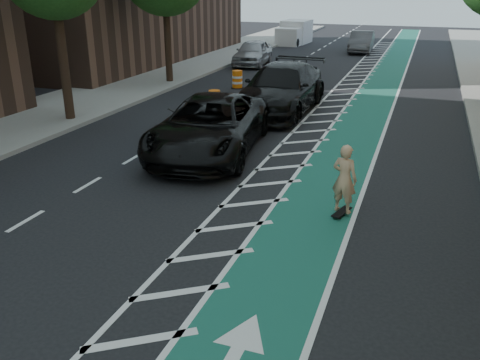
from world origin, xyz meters
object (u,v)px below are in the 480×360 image
at_px(suv_far, 281,89).
at_px(barrel_a, 199,126).
at_px(skateboarder, 344,179).
at_px(suv_near, 210,126).

distance_m(suv_far, barrel_a, 5.01).
height_order(skateboarder, suv_far, suv_far).
bearing_deg(skateboarder, suv_far, -49.67).
bearing_deg(suv_far, skateboarder, -65.32).
bearing_deg(barrel_a, suv_near, -54.96).
bearing_deg(suv_near, suv_far, 76.52).
distance_m(skateboarder, barrel_a, 7.64).
relative_size(skateboarder, suv_near, 0.26).
height_order(suv_far, barrel_a, suv_far).
height_order(suv_near, barrel_a, suv_near).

